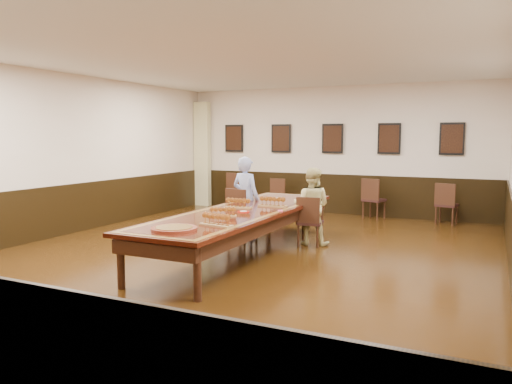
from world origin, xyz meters
The scene contains 23 objects.
floor centered at (0.00, 0.00, -0.01)m, with size 8.00×10.00×0.02m, color black.
ceiling centered at (0.00, 0.00, 3.21)m, with size 8.00×10.00×0.02m, color white.
wall_back centered at (0.00, 5.01, 1.60)m, with size 8.00×0.02×3.20m, color #F0DDC9.
wall_left centered at (-4.01, 0.00, 1.60)m, with size 0.02×10.00×3.20m, color #F0DDC9.
chair_man centered at (-0.57, 1.09, 0.49)m, with size 0.46×0.50×0.99m, color black, non-canonical shape.
chair_woman centered at (0.76, 1.16, 0.45)m, with size 0.42×0.46×0.90m, color black, non-canonical shape.
spare_chair_a centered at (-2.46, 4.52, 0.50)m, with size 0.46×0.51×0.99m, color black, non-canonical shape.
spare_chair_b centered at (-1.25, 4.58, 0.44)m, with size 0.41×0.45×0.89m, color black, non-canonical shape.
spare_chair_c centered at (1.15, 4.60, 0.48)m, with size 0.45×0.49×0.97m, color black, non-canonical shape.
spare_chair_d centered at (2.78, 4.54, 0.47)m, with size 0.44×0.48×0.93m, color black, non-canonical shape.
person_man centered at (-0.55, 1.19, 0.79)m, with size 0.58×0.38×1.58m, color #5470D2.
person_woman centered at (0.75, 1.26, 0.70)m, with size 0.70×0.54×1.40m, color beige.
pink_phone centered at (0.60, 0.16, 0.76)m, with size 0.08×0.15×0.01m, color #D3466D.
curtain centered at (-3.75, 4.82, 1.45)m, with size 0.45×0.18×2.90m, color beige.
wainscoting centered at (0.00, 0.00, 0.50)m, with size 8.00×10.00×1.00m.
conference_table centered at (0.00, 0.00, 0.61)m, with size 1.40×5.00×0.76m.
posters centered at (0.00, 4.94, 1.90)m, with size 6.14×0.04×0.74m.
flight_a centered at (-0.17, 0.15, 0.83)m, with size 0.48×0.17×0.17m.
flight_b centered at (0.29, 0.55, 0.84)m, with size 0.50×0.17×0.18m.
flight_c centered at (0.05, -0.76, 0.82)m, with size 0.41×0.32×0.15m.
flight_d centered at (0.35, -1.48, 0.84)m, with size 0.51×0.23×0.18m.
red_plate_grp centered at (0.13, -0.22, 0.76)m, with size 0.19×0.19×0.03m.
carved_platter centered at (0.01, -1.96, 0.77)m, with size 0.61×0.61×0.05m.
Camera 1 is at (3.71, -7.22, 1.97)m, focal length 35.00 mm.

